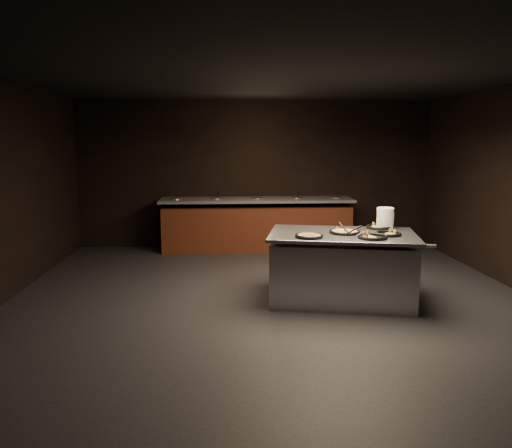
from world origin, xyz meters
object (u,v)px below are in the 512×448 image
object	(u,v)px
pan_veggie_whole	(309,236)
serving_counter	(342,268)
plate_stack	(385,218)
pan_cheese_whole	(345,232)

from	to	relation	value
pan_veggie_whole	serving_counter	bearing A→B (deg)	27.38
plate_stack	pan_veggie_whole	size ratio (longest dim) A/B	0.79
serving_counter	pan_cheese_whole	world-z (taller)	pan_cheese_whole
serving_counter	plate_stack	size ratio (longest dim) A/B	7.45
pan_veggie_whole	pan_cheese_whole	world-z (taller)	same
serving_counter	pan_veggie_whole	world-z (taller)	pan_veggie_whole
serving_counter	plate_stack	world-z (taller)	plate_stack
plate_stack	pan_veggie_whole	distance (m)	1.30
plate_stack	pan_cheese_whole	size ratio (longest dim) A/B	0.70
serving_counter	pan_cheese_whole	xyz separation A→B (m)	(0.03, 0.00, 0.49)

